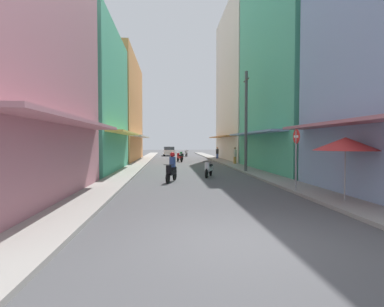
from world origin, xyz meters
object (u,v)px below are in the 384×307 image
Objects in this scene: motorbike_black at (172,169)px; motorbike_white at (209,169)px; pedestrian_crossing at (235,156)px; motorbike_silver at (186,153)px; utility_pole at (246,121)px; parked_car at (169,151)px; street_sign_no_entry at (296,152)px; motorbike_green at (182,156)px; pedestrian_far at (217,153)px; vendor_umbrella at (346,144)px; motorbike_red at (180,157)px.

motorbike_black is 2.94m from motorbike_white.
motorbike_silver is at bearing 102.14° from pedestrian_crossing.
parked_car is at bearing 101.55° from utility_pole.
motorbike_silver is 17.02m from pedestrian_crossing.
motorbike_green is at bearing 98.82° from street_sign_no_entry.
motorbike_green is (-1.05, -8.03, 0.00)m from motorbike_silver.
pedestrian_far reaches higher than motorbike_silver.
street_sign_no_entry reaches higher than vendor_umbrella.
motorbike_green is at bearing 103.61° from utility_pole.
vendor_umbrella is at bearing -46.28° from motorbike_black.
utility_pole reaches higher than motorbike_black.
motorbike_white is 6.54m from street_sign_no_entry.
utility_pole reaches higher than parked_car.
motorbike_white is 0.25× the size of utility_pole.
motorbike_red is at bearing -97.03° from motorbike_silver.
motorbike_silver is 25.91m from motorbike_white.
motorbike_silver is 1.05× the size of motorbike_white.
motorbike_silver is 1.00× the size of motorbike_green.
motorbike_silver is 8.10m from motorbike_green.
motorbike_silver is 31.80m from street_sign_no_entry.
motorbike_black reaches higher than motorbike_white.
vendor_umbrella is at bearing -77.66° from motorbike_red.
motorbike_black is at bearing -93.69° from motorbike_red.
motorbike_black is 12.69m from pedestrian_crossing.
parked_car is (-0.14, 30.39, 0.04)m from motorbike_black.
utility_pole is (4.19, -11.67, 3.08)m from motorbike_red.
motorbike_green is 0.79× the size of vendor_umbrella.
vendor_umbrella is at bearing -90.16° from pedestrian_far.
utility_pole is at bearing -92.49° from pedestrian_far.
pedestrian_crossing is 17.28m from vendor_umbrella.
street_sign_no_entry is at bearing -93.65° from pedestrian_crossing.
street_sign_no_entry reaches higher than pedestrian_crossing.
motorbike_green is at bearing 83.76° from motorbike_red.
utility_pole is (5.21, 4.19, 2.88)m from motorbike_black.
motorbike_red is 14.05m from motorbike_white.
motorbike_silver is at bearing 113.39° from pedestrian_far.
motorbike_green is 16.29m from utility_pole.
motorbike_red is 0.97× the size of motorbike_green.
motorbike_green is at bearing -97.42° from motorbike_silver.
parked_car reaches higher than motorbike_red.
vendor_umbrella is at bearing -72.03° from street_sign_no_entry.
motorbike_green is at bearing 118.25° from pedestrian_crossing.
motorbike_black is 8.54m from vendor_umbrella.
pedestrian_crossing is (6.07, 11.14, 0.13)m from motorbike_black.
street_sign_no_entry is (-0.96, -15.03, 0.88)m from pedestrian_crossing.
motorbike_black is 0.42× the size of parked_car.
parked_car is 2.52× the size of pedestrian_crossing.
motorbike_white is at bearing -84.92° from motorbike_red.
parked_car is at bearing 99.29° from vendor_umbrella.
street_sign_no_entry is (3.67, -23.64, 1.21)m from motorbike_green.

